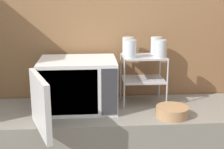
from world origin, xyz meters
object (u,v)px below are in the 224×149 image
glass_front_right (160,49)px  dish_rack (143,69)px  bowl (172,112)px  glass_front_left (130,49)px  glass_back_right (156,45)px  glass_back_left (128,46)px  microwave (76,85)px

glass_front_right → dish_rack: bearing=144.2°
glass_front_right → bowl: bearing=-78.1°
glass_front_left → glass_front_right: size_ratio=1.00×
glass_front_left → bowl: glass_front_left is taller
glass_front_left → glass_back_right: bearing=31.7°
glass_front_left → glass_front_right: same height
glass_front_left → bowl: size_ratio=0.59×
dish_rack → glass_front_left: size_ratio=2.83×
glass_back_left → bowl: size_ratio=0.59×
glass_front_right → glass_front_left: bearing=177.0°
glass_back_right → glass_back_left: size_ratio=1.00×
microwave → glass_back_left: (0.36, 0.16, 0.23)m
dish_rack → glass_back_right: 0.19m
glass_front_right → bowl: glass_front_right is taller
dish_rack → bowl: (0.14, -0.27, -0.21)m
microwave → glass_front_right: 0.60m
glass_front_left → glass_back_right: same height
dish_rack → glass_front_right: bearing=-35.8°
glass_back_right → glass_back_left: bearing=178.1°
glass_front_right → bowl: (0.04, -0.20, -0.36)m
dish_rack → glass_front_left: bearing=-149.6°
glass_back_right → glass_back_left: 0.20m
glass_front_left → bowl: (0.24, -0.21, -0.36)m
glass_back_left → bowl: bearing=-55.3°
glass_back_left → microwave: bearing=-155.5°
microwave → glass_front_right: glass_front_right is taller
glass_back_right → bowl: glass_back_right is taller
dish_rack → glass_back_right: bearing=32.9°
glass_back_left → bowl: (0.24, -0.34, -0.36)m
glass_back_right → glass_front_right: (-0.00, -0.13, 0.00)m
glass_back_right → glass_front_right: size_ratio=1.00×
glass_back_right → glass_front_right: bearing=-91.3°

